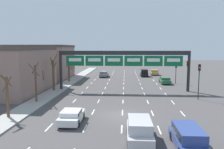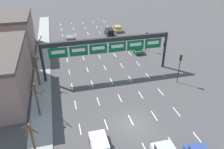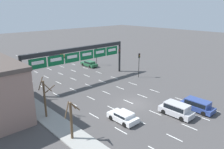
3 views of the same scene
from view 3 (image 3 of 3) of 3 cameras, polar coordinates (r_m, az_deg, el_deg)
ground_plane at (r=32.78m, az=5.53°, el=-7.60°), size 220.00×220.00×0.00m
sidewalk_left at (r=26.32m, az=-11.66°, el=-14.34°), size 2.80×110.00×0.15m
lane_dashes at (r=42.27m, az=-8.23°, el=-1.94°), size 13.32×67.00×0.01m
sign_gantry at (r=40.95m, az=-8.69°, el=5.47°), size 21.85×0.70×6.70m
suv_silver at (r=30.12m, az=16.49°, el=-8.60°), size 1.94×4.44×1.71m
suv_blue at (r=32.42m, az=21.37°, el=-7.34°), size 1.90×4.59×1.59m
car_white at (r=27.66m, az=2.93°, el=-10.87°), size 1.95×3.93×1.27m
car_grey at (r=55.18m, az=-23.24°, el=2.15°), size 1.99×4.59×1.40m
car_gold at (r=64.64m, az=-13.79°, el=5.08°), size 1.93×4.18×1.43m
suv_black at (r=60.47m, az=-14.79°, el=4.43°), size 1.81×4.14×1.80m
car_green at (r=53.11m, az=-5.98°, el=2.88°), size 1.82×4.69×1.31m
traffic_light_near_gantry at (r=47.80m, az=1.91°, el=4.92°), size 0.30×0.35×5.05m
traffic_light_mid_block at (r=53.70m, az=-4.12°, el=5.56°), size 0.30×0.35×4.13m
traffic_light_far_end at (r=44.10m, az=7.10°, el=3.66°), size 0.30×0.35×4.94m
tree_bare_closest at (r=44.90m, az=-27.23°, el=0.72°), size 1.82×2.01×4.77m
tree_bare_second at (r=28.94m, az=-17.10°, el=-5.53°), size 1.90×2.05×5.21m
tree_bare_third at (r=23.68m, az=-10.59°, el=-11.18°), size 1.54×1.55×4.64m
tree_bare_furthest at (r=35.67m, az=-23.16°, el=-1.64°), size 1.12×1.12×6.00m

